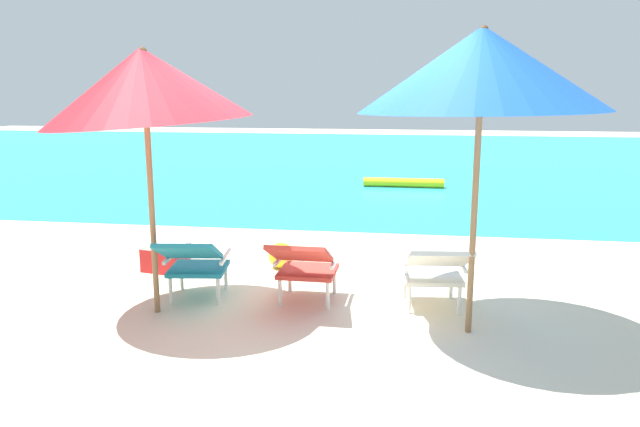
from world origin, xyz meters
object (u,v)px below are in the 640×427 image
swim_buoy (404,183)px  beach_umbrella_left (145,85)px  lounge_chair_left (194,261)px  lounge_chair_right (435,269)px  cooler_box (165,256)px  beach_umbrella_right (482,69)px  beach_ball (281,255)px  lounge_chair_center (304,264)px

swim_buoy → beach_umbrella_left: beach_umbrella_left is taller
lounge_chair_left → swim_buoy: bearing=75.6°
lounge_chair_left → lounge_chair_right: bearing=2.1°
lounge_chair_right → beach_umbrella_left: beach_umbrella_left is taller
swim_buoy → cooler_box: 6.59m
lounge_chair_left → beach_umbrella_left: size_ratio=0.40×
lounge_chair_right → swim_buoy: bearing=93.0°
beach_umbrella_right → lounge_chair_left: bearing=172.6°
swim_buoy → beach_umbrella_left: size_ratio=0.68×
beach_umbrella_left → beach_umbrella_right: (2.70, -0.05, 0.12)m
lounge_chair_left → lounge_chair_right: 2.18m
lounge_chair_right → beach_ball: 2.00m
beach_ball → lounge_chair_left: bearing=-114.3°
lounge_chair_left → beach_umbrella_right: beach_umbrella_right is taller
beach_umbrella_left → swim_buoy: bearing=74.2°
swim_buoy → lounge_chair_center: (-0.79, -6.96, 0.31)m
cooler_box → beach_umbrella_left: bearing=-70.8°
swim_buoy → lounge_chair_right: 6.97m
lounge_chair_right → cooler_box: lounge_chair_right is taller
lounge_chair_center → beach_umbrella_left: (-1.27, -0.33, 1.58)m
lounge_chair_center → cooler_box: size_ratio=1.68×
swim_buoy → lounge_chair_left: lounge_chair_left is taller
lounge_chair_left → lounge_chair_right: size_ratio=1.01×
lounge_chair_center → beach_umbrella_right: (1.43, -0.38, 1.69)m
beach_ball → lounge_chair_center: bearing=-68.1°
beach_umbrella_left → cooler_box: 2.21m
lounge_chair_center → beach_ball: size_ratio=3.09×
cooler_box → lounge_chair_center: bearing=-26.9°
lounge_chair_center → lounge_chair_right: bearing=0.7°
lounge_chair_left → beach_umbrella_right: bearing=-7.4°
beach_umbrella_right → cooler_box: 3.87m
lounge_chair_center → beach_umbrella_right: size_ratio=0.36×
lounge_chair_center → beach_ball: (-0.47, 1.16, -0.26)m
lounge_chair_left → lounge_chair_center: 1.02m
swim_buoy → cooler_box: size_ratio=3.05×
lounge_chair_left → beach_umbrella_right: 2.99m
lounge_chair_left → lounge_chair_right: (2.18, 0.08, 0.00)m
beach_umbrella_left → beach_ball: (0.81, 1.49, -1.84)m
lounge_chair_left → lounge_chair_right: same height
swim_buoy → beach_umbrella_right: (0.64, -7.35, 2.00)m
swim_buoy → lounge_chair_right: lounge_chair_right is taller
lounge_chair_center → cooler_box: (-1.69, 0.86, -0.24)m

